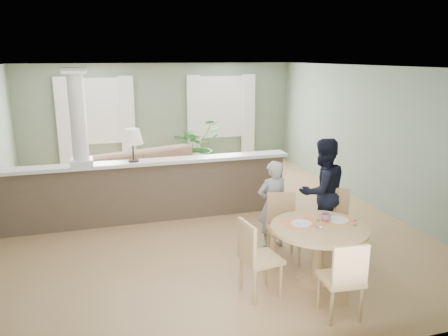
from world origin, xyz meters
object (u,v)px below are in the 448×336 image
object	(u,v)px
chair_far_man	(333,217)
chair_near	(344,277)
dining_table	(319,237)
child_person	(273,204)
chair_far_boy	(283,224)
man_person	(322,192)
sofa	(148,176)
chair_side	(256,255)
houseplant	(197,146)

from	to	relation	value
chair_far_man	chair_near	size ratio (longest dim) A/B	1.01
dining_table	child_person	world-z (taller)	child_person
chair_far_boy	man_person	world-z (taller)	man_person
chair_near	man_person	xyz separation A→B (m)	(0.79, 1.96, 0.32)
sofa	chair_side	world-z (taller)	chair_side
dining_table	child_person	distance (m)	1.16
dining_table	child_person	xyz separation A→B (m)	(-0.17, 1.15, 0.08)
chair_side	child_person	distance (m)	1.49
sofa	houseplant	xyz separation A→B (m)	(1.43, 1.63, 0.23)
dining_table	chair_side	distance (m)	0.93
dining_table	chair_far_man	size ratio (longest dim) A/B	1.32
child_person	sofa	bearing A→B (deg)	-68.46
chair_near	man_person	size ratio (longest dim) A/B	0.56
houseplant	child_person	world-z (taller)	houseplant
houseplant	chair_far_boy	size ratio (longest dim) A/B	1.43
houseplant	chair_far_man	world-z (taller)	houseplant
chair_near	chair_side	world-z (taller)	chair_side
chair_far_man	man_person	distance (m)	0.43
chair_near	child_person	xyz separation A→B (m)	(-0.00, 2.03, 0.16)
dining_table	houseplant	bearing A→B (deg)	92.61
houseplant	man_person	size ratio (longest dim) A/B	0.83
man_person	chair_side	bearing A→B (deg)	28.77
houseplant	man_person	bearing A→B (deg)	-79.25
houseplant	chair_far_man	size ratio (longest dim) A/B	1.46
houseplant	man_person	xyz separation A→B (m)	(0.89, -4.70, 0.15)
dining_table	sofa	bearing A→B (deg)	112.15
houseplant	chair_side	xyz separation A→B (m)	(-0.66, -5.91, -0.15)
chair_far_boy	dining_table	bearing A→B (deg)	-67.33
houseplant	chair_near	bearing A→B (deg)	-89.13
houseplant	dining_table	bearing A→B (deg)	-87.39
dining_table	chair_side	size ratio (longest dim) A/B	1.28
sofa	dining_table	size ratio (longest dim) A/B	2.54
chair_far_boy	chair_side	world-z (taller)	chair_side
sofa	dining_table	bearing A→B (deg)	-86.16
houseplant	chair_far_boy	xyz separation A→B (m)	(0.09, -5.05, -0.16)
chair_far_man	man_person	size ratio (longest dim) A/B	0.57
dining_table	man_person	bearing A→B (deg)	59.81
sofa	chair_near	world-z (taller)	chair_near
child_person	man_person	xyz separation A→B (m)	(0.79, -0.07, 0.15)
man_person	chair_far_boy	bearing A→B (deg)	14.37
sofa	child_person	xyz separation A→B (m)	(1.52, -3.00, 0.22)
chair_far_man	child_person	bearing A→B (deg)	-160.08
dining_table	chair_near	bearing A→B (deg)	-100.42
houseplant	chair_near	xyz separation A→B (m)	(0.10, -6.66, -0.17)
dining_table	chair_side	world-z (taller)	chair_side
chair_far_man	chair_near	distance (m)	1.86
houseplant	chair_near	size ratio (longest dim) A/B	1.47
sofa	dining_table	distance (m)	4.48
child_person	man_person	distance (m)	0.81
child_person	chair_side	bearing A→B (deg)	54.06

